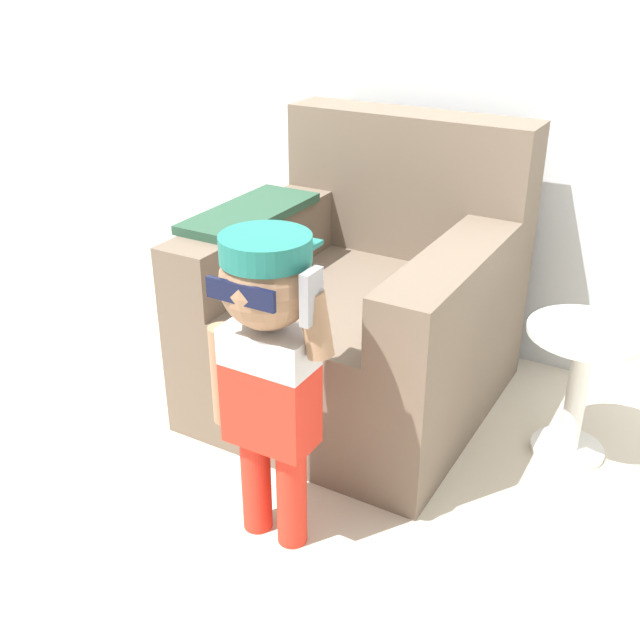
{
  "coord_description": "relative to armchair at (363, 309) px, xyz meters",
  "views": [
    {
      "loc": [
        0.94,
        -1.96,
        1.49
      ],
      "look_at": [
        -0.05,
        -0.24,
        0.5
      ],
      "focal_mm": 42.0,
      "sensor_mm": 36.0,
      "label": 1
    }
  ],
  "objects": [
    {
      "name": "ground_plane",
      "position": [
        0.12,
        -0.18,
        -0.35
      ],
      "size": [
        10.0,
        10.0,
        0.0
      ],
      "primitive_type": "plane",
      "color": "beige"
    },
    {
      "name": "wall_back",
      "position": [
        0.12,
        0.58,
        0.95
      ],
      "size": [
        10.0,
        0.05,
        2.6
      ],
      "color": "silver",
      "rests_on": "ground_plane"
    },
    {
      "name": "person_child",
      "position": [
        0.13,
        -0.79,
        0.25
      ],
      "size": [
        0.37,
        0.27,
        0.89
      ],
      "color": "red",
      "rests_on": "ground_plane"
    },
    {
      "name": "armchair",
      "position": [
        0.0,
        0.0,
        0.0
      ],
      "size": [
        0.94,
        0.99,
        0.97
      ],
      "color": "#6B5B4C",
      "rests_on": "ground_plane"
    },
    {
      "name": "side_table",
      "position": [
        0.76,
        0.01,
        -0.07
      ],
      "size": [
        0.36,
        0.36,
        0.45
      ],
      "color": "white",
      "rests_on": "ground_plane"
    }
  ]
}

